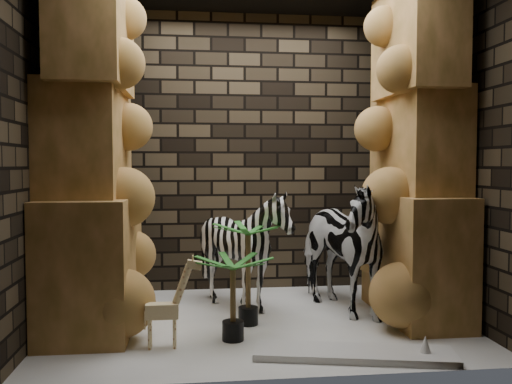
{
  "coord_description": "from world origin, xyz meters",
  "views": [
    {
      "loc": [
        -0.55,
        -4.53,
        1.37
      ],
      "look_at": [
        -0.0,
        0.15,
        1.12
      ],
      "focal_mm": 37.25,
      "sensor_mm": 36.0,
      "label": 1
    }
  ],
  "objects": [
    {
      "name": "zebra_right",
      "position": [
        0.73,
        0.24,
        0.72
      ],
      "size": [
        1.01,
        1.36,
        1.43
      ],
      "primitive_type": "imported",
      "rotation": [
        0.0,
        0.0,
        0.33
      ],
      "color": "white",
      "rests_on": "floor"
    },
    {
      "name": "palm_front",
      "position": [
        -0.1,
        -0.08,
        0.44
      ],
      "size": [
        0.36,
        0.36,
        0.88
      ],
      "primitive_type": null,
      "color": "#257017",
      "rests_on": "floor"
    },
    {
      "name": "wall_right",
      "position": [
        1.75,
        0.0,
        1.5
      ],
      "size": [
        0.0,
        3.0,
        3.0
      ],
      "primitive_type": "plane",
      "rotation": [
        1.57,
        0.0,
        -1.57
      ],
      "color": "black",
      "rests_on": "ground"
    },
    {
      "name": "wall_left",
      "position": [
        -1.75,
        0.0,
        1.5
      ],
      "size": [
        0.0,
        3.0,
        3.0
      ],
      "primitive_type": "plane",
      "rotation": [
        1.57,
        0.0,
        1.57
      ],
      "color": "black",
      "rests_on": "ground"
    },
    {
      "name": "floor",
      "position": [
        0.0,
        0.0,
        0.0
      ],
      "size": [
        3.5,
        3.5,
        0.0
      ],
      "primitive_type": "plane",
      "color": "white",
      "rests_on": "ground"
    },
    {
      "name": "giraffe_toy",
      "position": [
        -0.79,
        -0.58,
        0.35
      ],
      "size": [
        0.37,
        0.12,
        0.71
      ],
      "primitive_type": null,
      "rotation": [
        0.0,
        0.0,
        0.01
      ],
      "color": "#FFE6A4",
      "rests_on": "floor"
    },
    {
      "name": "zebra_left",
      "position": [
        -0.09,
        0.37,
        0.52
      ],
      "size": [
        1.07,
        1.26,
        1.03
      ],
      "primitive_type": "imported",
      "rotation": [
        0.0,
        0.0,
        -0.14
      ],
      "color": "white",
      "rests_on": "floor"
    },
    {
      "name": "wall_back",
      "position": [
        0.0,
        1.25,
        1.5
      ],
      "size": [
        3.5,
        0.0,
        3.5
      ],
      "primitive_type": "plane",
      "rotation": [
        1.57,
        0.0,
        0.0
      ],
      "color": "black",
      "rests_on": "ground"
    },
    {
      "name": "rock_pillar_left",
      "position": [
        -1.4,
        0.0,
        1.5
      ],
      "size": [
        0.68,
        1.3,
        3.0
      ],
      "primitive_type": null,
      "color": "tan",
      "rests_on": "floor"
    },
    {
      "name": "surfboard",
      "position": [
        0.57,
        -0.93,
        0.03
      ],
      "size": [
        1.46,
        0.64,
        0.05
      ],
      "primitive_type": "cube",
      "rotation": [
        0.0,
        0.0,
        -0.21
      ],
      "color": "silver",
      "rests_on": "floor"
    },
    {
      "name": "wall_front",
      "position": [
        0.0,
        -1.25,
        1.5
      ],
      "size": [
        3.5,
        0.0,
        3.5
      ],
      "primitive_type": "plane",
      "rotation": [
        -1.57,
        0.0,
        0.0
      ],
      "color": "black",
      "rests_on": "ground"
    },
    {
      "name": "rock_pillar_right",
      "position": [
        1.42,
        0.0,
        1.5
      ],
      "size": [
        0.58,
        1.25,
        3.0
      ],
      "primitive_type": null,
      "color": "tan",
      "rests_on": "floor"
    },
    {
      "name": "palm_back",
      "position": [
        -0.26,
        -0.47,
        0.33
      ],
      "size": [
        0.36,
        0.36,
        0.67
      ],
      "primitive_type": null,
      "color": "#257017",
      "rests_on": "floor"
    }
  ]
}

